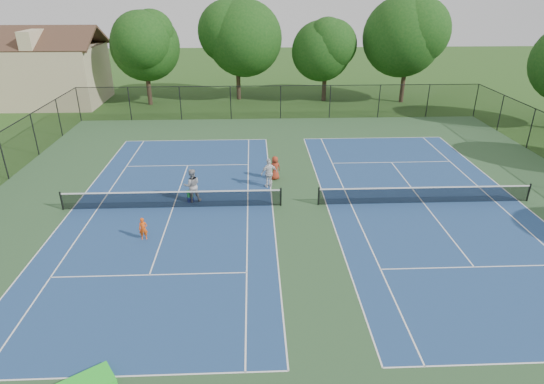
{
  "coord_description": "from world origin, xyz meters",
  "views": [
    {
      "loc": [
        -2.49,
        -22.6,
        11.18
      ],
      "look_at": [
        -1.58,
        -1.0,
        1.3
      ],
      "focal_mm": 30.0,
      "sensor_mm": 36.0,
      "label": 1
    }
  ],
  "objects_px": {
    "tree_back_a": "(144,43)",
    "tree_back_d": "(409,33)",
    "tree_back_b": "(237,34)",
    "tree_back_c": "(326,47)",
    "child_player": "(143,229)",
    "bystander_c": "(275,168)",
    "ball_crate": "(191,199)",
    "ball_hopper": "(190,194)",
    "clapboard_house": "(49,73)",
    "bystander_a": "(269,173)",
    "instructor": "(192,185)"
  },
  "relations": [
    {
      "from": "ball_crate",
      "to": "ball_hopper",
      "type": "height_order",
      "value": "ball_hopper"
    },
    {
      "from": "tree_back_c",
      "to": "bystander_c",
      "type": "relative_size",
      "value": 5.52
    },
    {
      "from": "tree_back_a",
      "to": "tree_back_c",
      "type": "distance_m",
      "value": 18.04
    },
    {
      "from": "bystander_c",
      "to": "child_player",
      "type": "bearing_deg",
      "value": 24.01
    },
    {
      "from": "bystander_c",
      "to": "tree_back_c",
      "type": "bearing_deg",
      "value": -129.24
    },
    {
      "from": "tree_back_d",
      "to": "tree_back_c",
      "type": "bearing_deg",
      "value": 172.87
    },
    {
      "from": "clapboard_house",
      "to": "child_player",
      "type": "bearing_deg",
      "value": -61.88
    },
    {
      "from": "bystander_a",
      "to": "ball_crate",
      "type": "height_order",
      "value": "bystander_a"
    },
    {
      "from": "clapboard_house",
      "to": "ball_crate",
      "type": "relative_size",
      "value": 30.11
    },
    {
      "from": "bystander_a",
      "to": "tree_back_c",
      "type": "bearing_deg",
      "value": -130.28
    },
    {
      "from": "tree_back_b",
      "to": "ball_hopper",
      "type": "bearing_deg",
      "value": -94.8
    },
    {
      "from": "tree_back_c",
      "to": "clapboard_house",
      "type": "height_order",
      "value": "tree_back_c"
    },
    {
      "from": "tree_back_b",
      "to": "tree_back_c",
      "type": "xyz_separation_m",
      "value": [
        9.0,
        -1.0,
        -1.11
      ]
    },
    {
      "from": "tree_back_b",
      "to": "tree_back_d",
      "type": "bearing_deg",
      "value": -6.71
    },
    {
      "from": "tree_back_a",
      "to": "bystander_c",
      "type": "height_order",
      "value": "tree_back_a"
    },
    {
      "from": "bystander_c",
      "to": "ball_crate",
      "type": "relative_size",
      "value": 4.24
    },
    {
      "from": "tree_back_a",
      "to": "tree_back_d",
      "type": "distance_m",
      "value": 26.01
    },
    {
      "from": "tree_back_a",
      "to": "tree_back_d",
      "type": "bearing_deg",
      "value": 0.0
    },
    {
      "from": "bystander_c",
      "to": "ball_hopper",
      "type": "xyz_separation_m",
      "value": [
        -4.93,
        -3.03,
        -0.27
      ]
    },
    {
      "from": "bystander_c",
      "to": "tree_back_d",
      "type": "bearing_deg",
      "value": -148.04
    },
    {
      "from": "tree_back_c",
      "to": "bystander_c",
      "type": "bearing_deg",
      "value": -106.26
    },
    {
      "from": "tree_back_a",
      "to": "bystander_a",
      "type": "relative_size",
      "value": 5.02
    },
    {
      "from": "ball_crate",
      "to": "ball_hopper",
      "type": "xyz_separation_m",
      "value": [
        0.0,
        0.0,
        0.34
      ]
    },
    {
      "from": "tree_back_c",
      "to": "clapboard_house",
      "type": "xyz_separation_m",
      "value": [
        -28.0,
        -0.0,
        -2.39
      ]
    },
    {
      "from": "tree_back_c",
      "to": "ball_hopper",
      "type": "relative_size",
      "value": 23.0
    },
    {
      "from": "tree_back_b",
      "to": "ball_crate",
      "type": "xyz_separation_m",
      "value": [
        -2.12,
        -25.25,
        -6.44
      ]
    },
    {
      "from": "tree_back_c",
      "to": "instructor",
      "type": "height_order",
      "value": "tree_back_c"
    },
    {
      "from": "tree_back_b",
      "to": "instructor",
      "type": "distance_m",
      "value": 25.9
    },
    {
      "from": "clapboard_house",
      "to": "instructor",
      "type": "height_order",
      "value": "clapboard_house"
    },
    {
      "from": "tree_back_a",
      "to": "bystander_c",
      "type": "xyz_separation_m",
      "value": [
        11.81,
        -20.22,
        -5.28
      ]
    },
    {
      "from": "tree_back_a",
      "to": "child_player",
      "type": "bearing_deg",
      "value": -79.33
    },
    {
      "from": "bystander_c",
      "to": "ball_hopper",
      "type": "distance_m",
      "value": 5.79
    },
    {
      "from": "child_player",
      "to": "instructor",
      "type": "height_order",
      "value": "instructor"
    },
    {
      "from": "tree_back_d",
      "to": "ball_hopper",
      "type": "height_order",
      "value": "tree_back_d"
    },
    {
      "from": "child_player",
      "to": "bystander_c",
      "type": "xyz_separation_m",
      "value": [
        6.66,
        7.14,
        0.2
      ]
    },
    {
      "from": "instructor",
      "to": "ball_crate",
      "type": "distance_m",
      "value": 0.83
    },
    {
      "from": "tree_back_d",
      "to": "ball_hopper",
      "type": "distance_m",
      "value": 30.76
    },
    {
      "from": "child_player",
      "to": "instructor",
      "type": "relative_size",
      "value": 0.58
    },
    {
      "from": "tree_back_b",
      "to": "clapboard_house",
      "type": "bearing_deg",
      "value": -176.99
    },
    {
      "from": "bystander_a",
      "to": "bystander_c",
      "type": "xyz_separation_m",
      "value": [
        0.42,
        1.19,
        -0.15
      ]
    },
    {
      "from": "tree_back_c",
      "to": "clapboard_house",
      "type": "relative_size",
      "value": 0.78
    },
    {
      "from": "tree_back_b",
      "to": "bystander_c",
      "type": "height_order",
      "value": "tree_back_b"
    },
    {
      "from": "child_player",
      "to": "ball_hopper",
      "type": "relative_size",
      "value": 3.08
    },
    {
      "from": "child_player",
      "to": "instructor",
      "type": "bearing_deg",
      "value": 56.67
    },
    {
      "from": "child_player",
      "to": "bystander_c",
      "type": "height_order",
      "value": "bystander_c"
    },
    {
      "from": "instructor",
      "to": "bystander_c",
      "type": "distance_m",
      "value": 5.65
    },
    {
      "from": "child_player",
      "to": "bystander_c",
      "type": "bearing_deg",
      "value": 37.74
    },
    {
      "from": "tree_back_c",
      "to": "ball_crate",
      "type": "bearing_deg",
      "value": -114.63
    },
    {
      "from": "tree_back_a",
      "to": "bystander_a",
      "type": "bearing_deg",
      "value": -61.98
    },
    {
      "from": "tree_back_b",
      "to": "ball_hopper",
      "type": "height_order",
      "value": "tree_back_b"
    }
  ]
}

